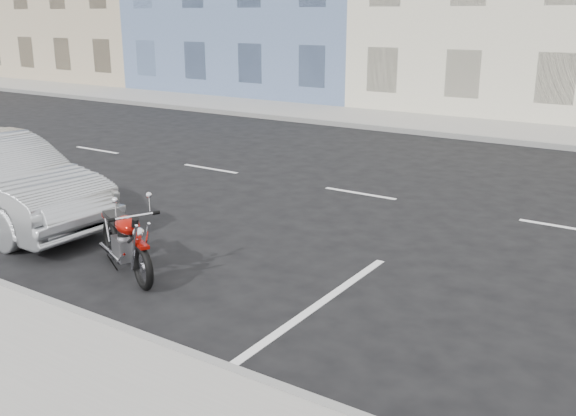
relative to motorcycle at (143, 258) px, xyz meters
The scene contains 4 objects.
ground 6.29m from the motorcycle, 69.79° to the left, with size 120.00×120.00×0.00m, color black.
sidewalk_far 14.87m from the motorcycle, 100.98° to the left, with size 80.00×3.40×0.15m, color gray.
curb_far 13.20m from the motorcycle, 102.39° to the left, with size 80.00×0.12×0.16m, color gray.
motorcycle is the anchor object (origin of this frame).
Camera 1 is at (3.77, -11.40, 3.52)m, focal length 40.00 mm.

